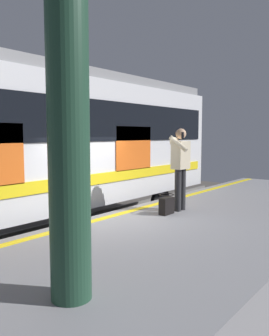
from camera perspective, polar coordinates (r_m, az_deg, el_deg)
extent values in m
plane|color=#4C4742|center=(7.45, -4.78, -14.56)|extent=(24.07, 24.07, 0.00)
cube|color=gray|center=(6.23, 7.95, -14.03)|extent=(14.76, 3.69, 0.96)
cube|color=yellow|center=(6.98, -3.05, -7.71)|extent=(14.47, 0.16, 0.01)
cube|color=slate|center=(8.34, -11.43, -11.87)|extent=(19.19, 0.08, 0.16)
cube|color=slate|center=(9.44, -17.08, -9.92)|extent=(19.19, 0.08, 0.16)
cube|color=silver|center=(8.35, -16.51, 3.99)|extent=(10.79, 2.97, 2.83)
cube|color=gray|center=(8.45, -16.80, 14.44)|extent=(10.57, 2.73, 0.24)
cube|color=black|center=(7.17, -9.72, 7.88)|extent=(10.25, 0.03, 0.90)
cube|color=yellow|center=(7.23, -9.56, -2.26)|extent=(10.25, 0.03, 0.24)
cube|color=#D85919|center=(8.53, -0.06, 3.29)|extent=(1.33, 0.02, 1.06)
cylinder|color=black|center=(10.21, 4.29, -5.65)|extent=(0.84, 0.12, 0.84)
cylinder|color=black|center=(11.70, -5.36, -4.21)|extent=(0.84, 0.12, 0.84)
cylinder|color=#262628|center=(7.44, 7.90, -3.48)|extent=(0.14, 0.14, 0.88)
cylinder|color=#262628|center=(7.29, 7.16, -3.66)|extent=(0.14, 0.14, 0.88)
cube|color=beige|center=(7.29, 7.61, 2.14)|extent=(0.40, 0.24, 0.58)
sphere|color=beige|center=(7.36, 6.57, 4.29)|extent=(0.20, 0.20, 0.20)
sphere|color=tan|center=(7.28, 7.65, 5.60)|extent=(0.22, 0.22, 0.22)
cylinder|color=beige|center=(7.51, 8.59, 1.77)|extent=(0.09, 0.09, 0.52)
cylinder|color=beige|center=(7.04, 7.21, 3.98)|extent=(0.09, 0.42, 0.33)
cube|color=black|center=(6.99, 7.93, 5.28)|extent=(0.07, 0.02, 0.15)
cube|color=black|center=(7.04, 5.30, -6.23)|extent=(0.34, 0.16, 0.34)
torus|color=black|center=(7.00, 5.32, -4.39)|extent=(0.31, 0.31, 0.02)
cylinder|color=#1E3F2D|center=(3.33, -10.88, 9.95)|extent=(0.40, 0.40, 3.73)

